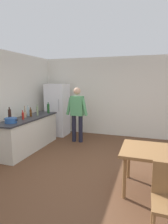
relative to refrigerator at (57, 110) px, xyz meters
name	(u,v)px	position (x,y,z in m)	size (l,w,h in m)	color
ground_plane	(89,172)	(1.90, -2.40, -0.90)	(14.00, 14.00, 0.00)	brown
wall_back	(114,97)	(1.90, 0.60, 0.45)	(6.40, 0.12, 2.70)	silver
kitchen_counter	(29,133)	(-0.10, -1.60, -0.45)	(0.64, 2.20, 0.90)	beige
refrigerator	(57,110)	(0.00, 0.00, 0.00)	(0.70, 0.67, 1.80)	white
person	(77,111)	(0.95, -0.55, 0.08)	(0.70, 0.22, 1.70)	#1E1E2D
dining_table	(164,155)	(3.30, -2.70, -0.23)	(1.40, 0.90, 0.75)	olive
cooking_pot	(11,120)	(-0.08, -2.30, 0.06)	(0.40, 0.28, 0.12)	#285193
utensil_jar	(24,115)	(-0.20, -1.61, 0.08)	(0.11, 0.11, 0.32)	tan
bottle_beer_brown	(31,113)	(-0.12, -1.43, 0.11)	(0.06, 0.06, 0.26)	#5B3314
bottle_vinegar_tall	(37,111)	(-0.04, -1.22, 0.14)	(0.06, 0.06, 0.32)	gray
bottle_water_clear	(28,111)	(-0.25, -1.37, 0.13)	(0.07, 0.07, 0.30)	silver
bottle_wine_dark	(10,115)	(-0.32, -2.06, 0.15)	(0.08, 0.08, 0.34)	black
bottle_sauce_red	(23,116)	(-0.07, -1.85, 0.10)	(0.06, 0.06, 0.24)	#B22319
bottle_wine_green	(48,108)	(0.05, -0.74, 0.15)	(0.08, 0.08, 0.34)	#1E5123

